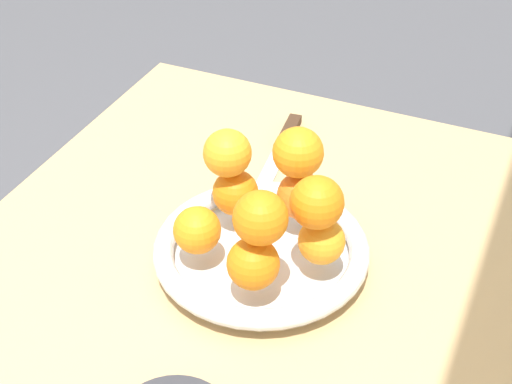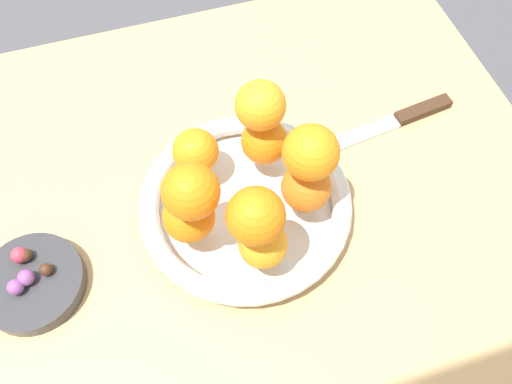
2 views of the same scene
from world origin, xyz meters
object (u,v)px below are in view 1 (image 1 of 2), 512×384
object	(u,v)px
orange_2	(235,193)
orange_8	(298,153)
orange_5	(317,203)
orange_6	(260,218)
dining_table	(215,369)
orange_4	(253,264)
fruit_bowl	(261,252)
orange_7	(227,153)
orange_0	(322,241)
orange_3	(197,230)
knife	(279,153)
orange_1	(301,195)

from	to	relation	value
orange_2	orange_8	xyz separation A→B (m)	(-0.03, 0.07, 0.06)
orange_2	orange_5	distance (m)	0.15
orange_5	orange_6	world-z (taller)	orange_6
dining_table	orange_2	bearing A→B (deg)	-165.31
dining_table	orange_2	distance (m)	0.23
dining_table	orange_4	bearing A→B (deg)	136.44
orange_6	orange_5	bearing A→B (deg)	141.28
orange_8	fruit_bowl	bearing A→B (deg)	-14.33
orange_2	orange_7	xyz separation A→B (m)	(0.00, -0.01, 0.06)
orange_0	orange_8	xyz separation A→B (m)	(-0.07, -0.06, 0.07)
dining_table	orange_4	xyz separation A→B (m)	(-0.04, 0.04, 0.16)
fruit_bowl	orange_3	distance (m)	0.09
orange_6	knife	bearing A→B (deg)	-161.59
orange_1	orange_5	xyz separation A→B (m)	(0.08, 0.05, 0.06)
orange_8	knife	bearing A→B (deg)	-150.96
orange_1	knife	bearing A→B (deg)	-149.57
dining_table	knife	size ratio (longest dim) A/B	4.22
orange_0	orange_4	distance (m)	0.09
orange_0	orange_2	world-z (taller)	orange_2
orange_3	knife	bearing A→B (deg)	-178.29
orange_3	orange_1	bearing A→B (deg)	141.70
orange_2	orange_7	distance (m)	0.06
fruit_bowl	orange_8	size ratio (longest dim) A/B	4.22
orange_1	orange_5	bearing A→B (deg)	31.50
dining_table	orange_7	bearing A→B (deg)	-162.03
orange_0	orange_8	distance (m)	0.12
orange_0	orange_6	xyz separation A→B (m)	(0.06, -0.05, 0.07)
orange_1	orange_2	world-z (taller)	orange_1
orange_2	orange_1	bearing A→B (deg)	108.88
orange_1	orange_6	xyz separation A→B (m)	(0.14, 0.00, 0.06)
fruit_bowl	orange_1	xyz separation A→B (m)	(-0.07, 0.02, 0.05)
orange_8	orange_2	bearing A→B (deg)	-68.26
orange_1	orange_2	size ratio (longest dim) A/B	1.03
orange_0	orange_7	world-z (taller)	orange_7
dining_table	orange_5	distance (m)	0.26
orange_6	orange_7	world-z (taller)	orange_6
orange_8	dining_table	bearing A→B (deg)	-10.06
orange_2	orange_4	bearing A→B (deg)	33.36
orange_5	orange_7	world-z (taller)	same
orange_6	orange_0	bearing A→B (deg)	140.62
dining_table	orange_0	world-z (taller)	orange_0
dining_table	orange_4	world-z (taller)	orange_4
orange_2	orange_6	size ratio (longest dim) A/B	0.95
orange_3	orange_5	bearing A→B (deg)	104.62
orange_1	orange_2	bearing A→B (deg)	-71.12
orange_7	orange_5	bearing A→B (deg)	70.56
orange_7	orange_8	world-z (taller)	orange_8
knife	orange_2	bearing A→B (deg)	5.60
knife	orange_6	bearing A→B (deg)	18.41
orange_2	orange_5	world-z (taller)	orange_5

